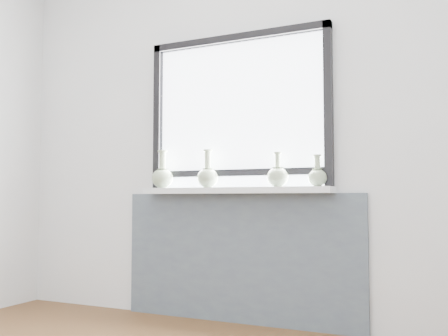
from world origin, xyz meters
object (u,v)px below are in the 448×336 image
at_px(vase_b, 208,176).
at_px(vase_d, 317,176).
at_px(vase_a, 162,176).
at_px(windowsill, 234,190).
at_px(vase_c, 278,176).

height_order(vase_b, vase_d, vase_b).
bearing_deg(vase_a, windowsill, 1.85).
height_order(vase_a, vase_b, vase_a).
distance_m(vase_b, vase_c, 0.49).
distance_m(windowsill, vase_d, 0.57).
bearing_deg(vase_c, vase_b, -178.33).
distance_m(windowsill, vase_b, 0.22).
distance_m(vase_c, vase_d, 0.26).
height_order(vase_a, vase_c, vase_a).
bearing_deg(windowsill, vase_c, 1.09).
distance_m(windowsill, vase_a, 0.55).
height_order(vase_c, vase_d, vase_c).
distance_m(windowsill, vase_c, 0.32).
xyz_separation_m(vase_a, vase_d, (1.10, 0.02, -0.02)).
xyz_separation_m(windowsill, vase_b, (-0.19, -0.01, 0.10)).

